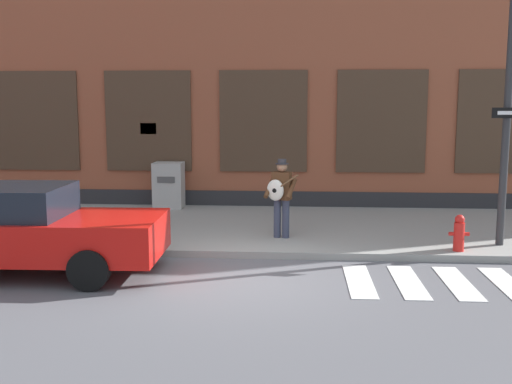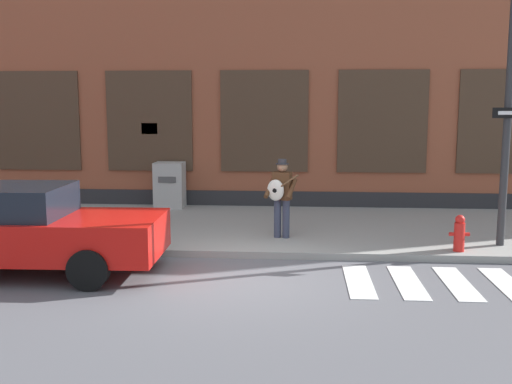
{
  "view_description": "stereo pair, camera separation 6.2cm",
  "coord_description": "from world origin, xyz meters",
  "views": [
    {
      "loc": [
        0.94,
        -9.79,
        2.92
      ],
      "look_at": [
        0.14,
        1.49,
        1.24
      ],
      "focal_mm": 42.0,
      "sensor_mm": 36.0,
      "label": 1
    },
    {
      "loc": [
        1.0,
        -9.78,
        2.92
      ],
      "look_at": [
        0.14,
        1.49,
        1.24
      ],
      "focal_mm": 42.0,
      "sensor_mm": 36.0,
      "label": 2
    }
  ],
  "objects": [
    {
      "name": "ground_plane",
      "position": [
        0.0,
        0.0,
        0.0
      ],
      "size": [
        160.0,
        160.0,
        0.0
      ],
      "primitive_type": "plane",
      "color": "#56565B"
    },
    {
      "name": "sidewalk",
      "position": [
        0.0,
        3.76,
        0.07
      ],
      "size": [
        28.0,
        5.14,
        0.14
      ],
      "color": "gray",
      "rests_on": "ground"
    },
    {
      "name": "building_backdrop",
      "position": [
        -0.0,
        8.33,
        4.74
      ],
      "size": [
        28.0,
        4.06,
        9.5
      ],
      "color": "brown",
      "rests_on": "ground"
    },
    {
      "name": "crosswalk",
      "position": [
        4.36,
        -0.11,
        0.01
      ],
      "size": [
        5.2,
        1.9,
        0.01
      ],
      "color": "silver",
      "rests_on": "ground"
    },
    {
      "name": "red_car",
      "position": [
        -3.73,
        -0.05,
        0.77
      ],
      "size": [
        4.65,
        2.09,
        1.53
      ],
      "color": "red",
      "rests_on": "ground"
    },
    {
      "name": "busker",
      "position": [
        0.59,
        2.44,
        1.07
      ],
      "size": [
        0.72,
        0.65,
        1.64
      ],
      "color": "#33384C",
      "rests_on": "sidewalk"
    },
    {
      "name": "utility_box",
      "position": [
        -2.51,
        5.88,
        0.75
      ],
      "size": [
        0.78,
        0.62,
        1.22
      ],
      "color": "#ADADA8",
      "rests_on": "sidewalk"
    },
    {
      "name": "fire_hydrant",
      "position": [
        4.0,
        1.54,
        0.48
      ],
      "size": [
        0.38,
        0.2,
        0.7
      ],
      "color": "red",
      "rests_on": "sidewalk"
    }
  ]
}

